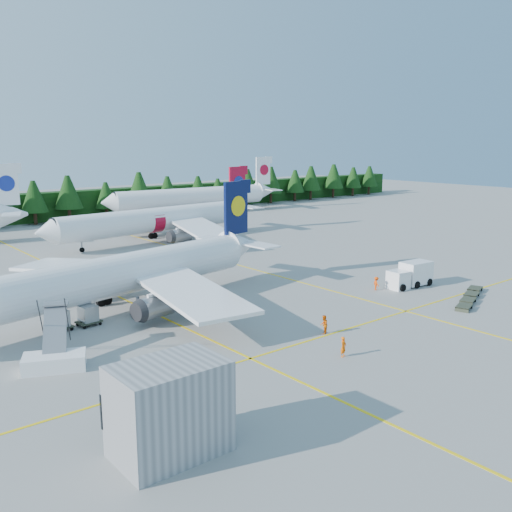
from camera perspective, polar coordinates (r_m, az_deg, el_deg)
ground at (r=58.69m, az=6.51°, el=-5.26°), size 320.00×320.00×0.00m
taxi_stripe_a at (r=66.88m, az=-14.62°, el=-3.46°), size 0.25×120.00×0.01m
taxi_stripe_b at (r=77.00m, az=-1.00°, el=-1.12°), size 0.25×120.00×0.01m
taxi_stripe_cross at (r=54.87m, az=11.02°, el=-6.60°), size 80.00×0.25×0.01m
treeline_hedge at (r=128.40m, az=-20.65°, el=4.60°), size 220.00×4.00×6.00m
terminal_building at (r=32.26m, az=-8.66°, el=-14.90°), size 6.00×4.00×5.20m
airliner_navy at (r=57.14m, az=-15.30°, el=-2.31°), size 40.97×33.40×12.02m
airliner_red at (r=96.87m, az=-10.51°, el=3.47°), size 41.14×33.74×11.96m
airliner_far_right at (r=132.12m, az=-6.89°, el=5.86°), size 43.72×7.39×12.71m
airstairs at (r=46.12m, az=-19.50°, el=-9.46°), size 5.47×6.92×4.07m
service_truck at (r=69.00m, az=15.12°, el=-1.83°), size 6.03×2.55×2.85m
dolly_train at (r=65.44m, az=20.61°, el=-3.81°), size 9.81×5.03×0.12m
uld_pair at (r=54.74m, az=-17.74°, el=-5.83°), size 4.88×1.97×1.58m
crew_a at (r=46.18m, az=8.73°, el=-8.96°), size 0.68×0.54×1.65m
crew_b at (r=51.15m, az=6.80°, el=-6.82°), size 1.04×0.99×1.69m
crew_c at (r=66.64m, az=11.94°, el=-2.70°), size 0.64×0.76×1.56m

